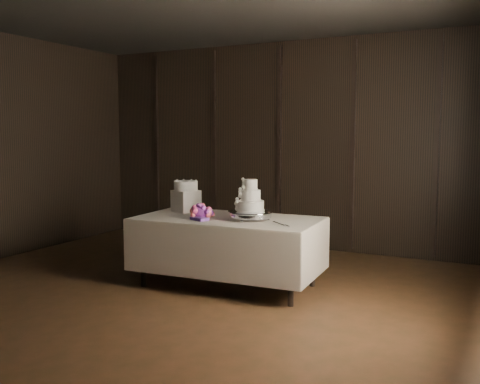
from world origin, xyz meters
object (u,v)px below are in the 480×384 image
object	(u,v)px
display_table	(228,249)
small_cake	(186,186)
box_pedestal	(186,201)
cake_stand	(251,215)
wedding_cake	(248,199)
bouquet	(201,212)

from	to	relation	value
display_table	small_cake	world-z (taller)	small_cake
box_pedestal	small_cake	distance (m)	0.18
cake_stand	box_pedestal	size ratio (longest dim) A/B	1.86
small_cake	box_pedestal	bearing A→B (deg)	0.00
wedding_cake	small_cake	size ratio (longest dim) A/B	1.24
wedding_cake	box_pedestal	distance (m)	0.94
small_cake	wedding_cake	bearing A→B (deg)	-13.12
display_table	wedding_cake	world-z (taller)	wedding_cake
display_table	small_cake	xyz separation A→B (m)	(-0.66, 0.20, 0.65)
cake_stand	wedding_cake	distance (m)	0.18
cake_stand	bouquet	world-z (taller)	bouquet
cake_stand	box_pedestal	distance (m)	0.96
cake_stand	wedding_cake	size ratio (longest dim) A/B	1.42
display_table	cake_stand	xyz separation A→B (m)	(0.28, 0.00, 0.39)
display_table	wedding_cake	xyz separation A→B (m)	(0.25, -0.01, 0.57)
display_table	bouquet	world-z (taller)	bouquet
cake_stand	bouquet	bearing A→B (deg)	-163.37
bouquet	box_pedestal	bearing A→B (deg)	139.94
box_pedestal	small_cake	bearing A→B (deg)	0.00
bouquet	small_cake	size ratio (longest dim) A/B	1.49
display_table	bouquet	bearing A→B (deg)	-150.75
display_table	cake_stand	world-z (taller)	cake_stand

